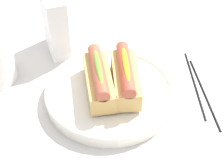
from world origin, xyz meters
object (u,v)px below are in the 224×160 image
object	(u,v)px
serving_bowl	(112,92)
chopstick_near	(195,83)
hotdog_back	(99,78)
hotdog_front	(125,76)
chopstick_far	(204,92)
napkin_box	(55,24)

from	to	relation	value
serving_bowl	chopstick_near	size ratio (longest dim) A/B	1.25
hotdog_back	hotdog_front	bearing A→B (deg)	-88.11
hotdog_front	hotdog_back	xyz separation A→B (m)	(-0.00, 0.05, 0.00)
hotdog_back	chopstick_far	bearing A→B (deg)	-92.29
napkin_box	chopstick_near	xyz separation A→B (m)	(-0.17, -0.30, -0.07)
hotdog_back	chopstick_near	bearing A→B (deg)	-84.46
hotdog_front	chopstick_far	bearing A→B (deg)	-93.61
hotdog_front	chopstick_near	world-z (taller)	hotdog_front
serving_bowl	hotdog_front	bearing A→B (deg)	-88.11
hotdog_front	hotdog_back	size ratio (longest dim) A/B	1.00
serving_bowl	chopstick_near	bearing A→B (deg)	-83.93
chopstick_far	hotdog_front	bearing A→B (deg)	87.82
serving_bowl	hotdog_front	distance (m)	0.05
hotdog_back	chopstick_far	xyz separation A→B (m)	(-0.01, -0.23, -0.05)
serving_bowl	hotdog_back	bearing A→B (deg)	91.89
serving_bowl	napkin_box	bearing A→B (deg)	31.66
hotdog_front	napkin_box	xyz separation A→B (m)	(0.18, 0.14, 0.02)
hotdog_back	napkin_box	world-z (taller)	napkin_box
hotdog_back	chopstick_near	xyz separation A→B (m)	(0.02, -0.22, -0.05)
hotdog_front	chopstick_near	bearing A→B (deg)	-83.22
napkin_box	chopstick_near	size ratio (longest dim) A/B	0.68
serving_bowl	chopstick_far	world-z (taller)	serving_bowl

